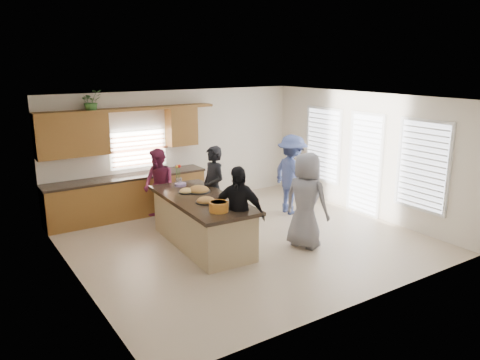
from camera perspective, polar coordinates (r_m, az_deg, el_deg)
floor at (r=9.41m, az=0.67°, el=-7.33°), size 6.50×6.50×0.00m
room_shell at (r=8.88m, az=0.71°, el=4.14°), size 6.52×6.02×2.81m
back_cabinetry at (r=10.86m, az=-13.95°, el=0.27°), size 4.08×0.66×2.46m
right_wall_glazing at (r=10.99m, az=15.17°, el=2.67°), size 0.06×4.00×2.25m
island at (r=9.06m, az=-4.64°, el=-5.19°), size 1.29×2.76×0.95m
platter_front at (r=8.60m, az=-4.18°, el=-2.59°), size 0.38×0.38×0.16m
platter_mid at (r=9.31m, az=-5.06°, el=-1.27°), size 0.46×0.46×0.19m
platter_back at (r=9.27m, az=-6.53°, el=-1.38°), size 0.31×0.31×0.13m
salad_bowl at (r=8.07m, az=-2.61°, el=-3.20°), size 0.33×0.33×0.17m
clear_cup at (r=8.31m, az=-1.12°, el=-2.96°), size 0.09×0.09×0.11m
plate_stack at (r=9.78m, az=-7.27°, el=-0.56°), size 0.24×0.24×0.05m
flower_vase at (r=9.80m, az=-7.52°, el=0.65°), size 0.14×0.14×0.44m
potted_plant at (r=10.49m, az=-17.68°, el=9.13°), size 0.50×0.46×0.48m
woman_left_back at (r=9.77m, az=-3.25°, el=-1.02°), size 0.44×0.66×1.78m
woman_left_mid at (r=10.45m, az=-9.84°, el=-0.63°), size 0.75×0.89×1.62m
woman_left_front at (r=8.24m, az=-0.29°, el=-4.14°), size 0.92×1.07×1.73m
woman_right_back at (r=10.85m, az=6.34°, el=0.66°), size 0.76×1.23×1.85m
woman_right_front at (r=8.89m, az=8.06°, el=-2.49°), size 0.84×1.04×1.84m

